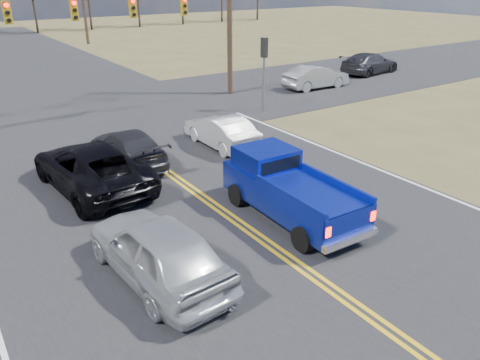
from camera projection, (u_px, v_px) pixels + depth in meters
ground at (328, 288)px, 11.17m from camera, size 160.00×160.00×0.00m
road_main at (152, 162)px, 18.73m from camera, size 14.00×120.00×0.02m
road_cross at (88, 116)px, 24.77m from camera, size 120.00×12.00×0.02m
signal_gantry at (86, 15)px, 22.83m from camera, size 19.60×4.83×10.00m
utility_poles at (81, 13)px, 21.91m from camera, size 19.60×58.32×10.00m
pickup_truck at (288, 189)px, 14.13m from camera, size 2.13×5.09×1.89m
silver_suv at (158, 249)px, 11.23m from camera, size 2.24×4.88×1.62m
black_suv at (91, 167)px, 16.11m from camera, size 3.06×5.87×1.58m
white_car_queue at (221, 131)px, 20.15m from camera, size 1.48×4.17×1.37m
dgrey_car_queue at (128, 147)px, 18.28m from camera, size 1.97×4.68×1.35m
cross_car_east_near at (316, 77)px, 30.53m from camera, size 1.75×4.59×1.50m
cross_car_east_far at (370, 63)px, 35.12m from camera, size 2.79×5.54×1.54m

